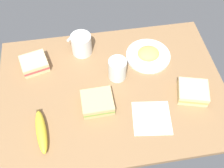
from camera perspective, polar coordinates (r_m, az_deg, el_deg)
tabletop at (r=107.63cm, az=0.00°, el=-1.22°), size 90.00×64.00×2.00cm
plate_of_food at (r=116.99cm, az=7.71°, el=6.17°), size 19.05×19.05×4.11cm
coffee_mug_black at (r=116.09cm, az=-6.52°, el=8.43°), size 10.45×10.00×9.24cm
sandwich_main at (r=100.87cm, az=-3.13°, el=-3.92°), size 11.90×10.76×4.40cm
sandwich_side at (r=107.84cm, az=16.76°, el=-1.59°), size 13.52×12.73×4.40cm
sandwich_extra at (r=116.10cm, az=-16.15°, el=4.18°), size 12.46×11.70×4.40cm
glass_of_milk at (r=107.09cm, az=1.14°, el=3.01°), size 7.19×7.19×9.40cm
banana at (r=98.83cm, az=-14.79°, el=-9.66°), size 5.63×17.46×3.61cm
paper_napkin at (r=100.89cm, az=8.42°, el=-7.15°), size 15.54×15.54×0.30cm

